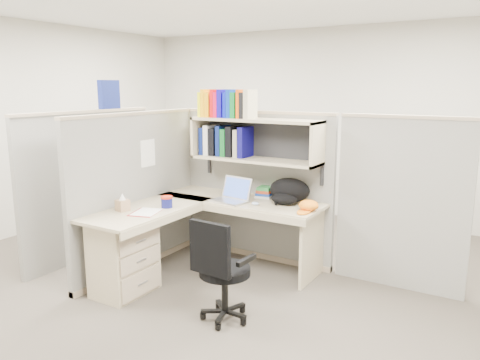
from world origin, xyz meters
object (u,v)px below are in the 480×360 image
Objects in this scene: backpack at (287,191)px; task_chair at (222,286)px; laptop at (230,190)px; snack_canister at (167,202)px; desk at (156,242)px.

task_chair is (0.01, -1.21, -0.54)m from backpack.
laptop is 3.08× the size of snack_canister.
snack_canister is 1.15m from task_chair.
laptop is 0.65m from snack_canister.
desk is at bearing 164.22° from task_chair.
backpack is at bearing 33.66° from laptop.
task_chair is (0.94, -0.46, -0.48)m from snack_canister.
snack_canister is (-0.92, -0.75, -0.07)m from backpack.
laptop is at bearing 119.17° from task_chair.
task_chair is at bearing -26.05° from snack_canister.
laptop reaches higher than desk.
backpack is 1.19m from snack_canister.
desk is at bearing -110.09° from laptop.
desk is 4.98× the size of laptop.
backpack is at bearing 39.28° from snack_canister.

